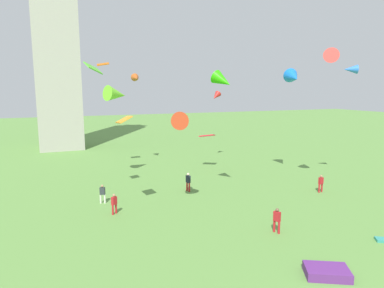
{
  "coord_description": "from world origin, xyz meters",
  "views": [
    {
      "loc": [
        -11.21,
        -8.65,
        9.5
      ],
      "look_at": [
        -0.96,
        16.06,
        5.19
      ],
      "focal_mm": 31.64,
      "sensor_mm": 36.0,
      "label": 1
    }
  ],
  "objects_px": {
    "monument_obelisk": "(54,6)",
    "kite_flying_10": "(124,120)",
    "person_4": "(114,203)",
    "kite_flying_8": "(330,58)",
    "kite_flying_1": "(136,78)",
    "kite_flying_6": "(103,64)",
    "person_1": "(102,193)",
    "kite_flying_4": "(207,136)",
    "person_3": "(321,183)",
    "kite_flying_0": "(216,96)",
    "kite_flying_9": "(177,121)",
    "kite_flying_7": "(223,81)",
    "kite_flying_11": "(93,68)",
    "person_2": "(188,181)",
    "person_0": "(277,219)",
    "kite_flying_3": "(351,69)",
    "kite_bundle_0": "(327,272)",
    "kite_flying_5": "(294,77)",
    "kite_flying_2": "(116,94)"
  },
  "relations": [
    {
      "from": "kite_flying_7",
      "to": "kite_flying_11",
      "type": "height_order",
      "value": "kite_flying_11"
    },
    {
      "from": "person_1",
      "to": "person_4",
      "type": "xyz_separation_m",
      "value": [
        0.48,
        -2.9,
        -0.01
      ]
    },
    {
      "from": "kite_flying_4",
      "to": "person_3",
      "type": "bearing_deg",
      "value": -26.1
    },
    {
      "from": "kite_flying_10",
      "to": "kite_flying_5",
      "type": "bearing_deg",
      "value": -80.92
    },
    {
      "from": "monument_obelisk",
      "to": "kite_flying_3",
      "type": "height_order",
      "value": "monument_obelisk"
    },
    {
      "from": "monument_obelisk",
      "to": "person_3",
      "type": "relative_size",
      "value": 26.84
    },
    {
      "from": "person_4",
      "to": "kite_flying_7",
      "type": "xyz_separation_m",
      "value": [
        9.19,
        -0.09,
        9.32
      ]
    },
    {
      "from": "person_3",
      "to": "kite_flying_0",
      "type": "relative_size",
      "value": 0.99
    },
    {
      "from": "person_1",
      "to": "kite_flying_4",
      "type": "xyz_separation_m",
      "value": [
        13.28,
        7.7,
        3.2
      ]
    },
    {
      "from": "kite_flying_4",
      "to": "kite_flying_8",
      "type": "bearing_deg",
      "value": -20.78
    },
    {
      "from": "person_4",
      "to": "kite_flying_7",
      "type": "distance_m",
      "value": 13.09
    },
    {
      "from": "kite_flying_0",
      "to": "kite_flying_10",
      "type": "height_order",
      "value": "kite_flying_0"
    },
    {
      "from": "person_2",
      "to": "kite_flying_8",
      "type": "relative_size",
      "value": 0.69
    },
    {
      "from": "person_2",
      "to": "kite_flying_6",
      "type": "distance_m",
      "value": 15.81
    },
    {
      "from": "kite_flying_7",
      "to": "kite_flying_8",
      "type": "relative_size",
      "value": 0.9
    },
    {
      "from": "person_4",
      "to": "kite_flying_9",
      "type": "distance_m",
      "value": 7.9
    },
    {
      "from": "person_0",
      "to": "kite_bundle_0",
      "type": "distance_m",
      "value": 5.56
    },
    {
      "from": "person_3",
      "to": "kite_flying_7",
      "type": "distance_m",
      "value": 13.45
    },
    {
      "from": "person_4",
      "to": "kite_flying_6",
      "type": "xyz_separation_m",
      "value": [
        1.38,
        12.71,
        11.29
      ]
    },
    {
      "from": "person_4",
      "to": "kite_flying_8",
      "type": "bearing_deg",
      "value": 141.28
    },
    {
      "from": "monument_obelisk",
      "to": "kite_flying_4",
      "type": "bearing_deg",
      "value": -55.58
    },
    {
      "from": "person_0",
      "to": "kite_flying_9",
      "type": "distance_m",
      "value": 10.09
    },
    {
      "from": "kite_flying_7",
      "to": "kite_flying_10",
      "type": "distance_m",
      "value": 8.88
    },
    {
      "from": "monument_obelisk",
      "to": "kite_flying_10",
      "type": "distance_m",
      "value": 37.27
    },
    {
      "from": "person_3",
      "to": "kite_flying_11",
      "type": "distance_m",
      "value": 22.52
    },
    {
      "from": "kite_flying_3",
      "to": "kite_flying_5",
      "type": "distance_m",
      "value": 5.35
    },
    {
      "from": "kite_flying_0",
      "to": "kite_flying_5",
      "type": "distance_m",
      "value": 11.68
    },
    {
      "from": "person_1",
      "to": "kite_flying_9",
      "type": "xyz_separation_m",
      "value": [
        5.23,
        -4.07,
        6.2
      ]
    },
    {
      "from": "person_3",
      "to": "kite_bundle_0",
      "type": "distance_m",
      "value": 15.32
    },
    {
      "from": "kite_flying_1",
      "to": "kite_flying_6",
      "type": "distance_m",
      "value": 4.45
    },
    {
      "from": "person_2",
      "to": "kite_flying_8",
      "type": "distance_m",
      "value": 17.25
    },
    {
      "from": "kite_flying_8",
      "to": "person_0",
      "type": "bearing_deg",
      "value": 73.8
    },
    {
      "from": "monument_obelisk",
      "to": "kite_flying_10",
      "type": "bearing_deg",
      "value": -83.99
    },
    {
      "from": "kite_flying_5",
      "to": "kite_flying_11",
      "type": "bearing_deg",
      "value": -159.51
    },
    {
      "from": "kite_flying_2",
      "to": "kite_flying_11",
      "type": "bearing_deg",
      "value": 129.93
    },
    {
      "from": "kite_flying_6",
      "to": "kite_flying_9",
      "type": "xyz_separation_m",
      "value": [
        3.37,
        -13.87,
        -5.08
      ]
    },
    {
      "from": "person_2",
      "to": "kite_flying_9",
      "type": "distance_m",
      "value": 8.07
    },
    {
      "from": "kite_flying_1",
      "to": "kite_flying_8",
      "type": "xyz_separation_m",
      "value": [
        14.48,
        -15.21,
        1.48
      ]
    },
    {
      "from": "kite_flying_8",
      "to": "kite_flying_3",
      "type": "bearing_deg",
      "value": -126.43
    },
    {
      "from": "person_2",
      "to": "kite_flying_0",
      "type": "distance_m",
      "value": 15.65
    },
    {
      "from": "person_2",
      "to": "kite_flying_9",
      "type": "relative_size",
      "value": 0.81
    },
    {
      "from": "person_0",
      "to": "kite_flying_0",
      "type": "relative_size",
      "value": 1.02
    },
    {
      "from": "person_3",
      "to": "kite_flying_0",
      "type": "bearing_deg",
      "value": -84.89
    },
    {
      "from": "kite_flying_10",
      "to": "kite_flying_0",
      "type": "bearing_deg",
      "value": -48.01
    },
    {
      "from": "kite_flying_2",
      "to": "kite_flying_6",
      "type": "height_order",
      "value": "kite_flying_6"
    },
    {
      "from": "kite_flying_1",
      "to": "monument_obelisk",
      "type": "bearing_deg",
      "value": 114.92
    },
    {
      "from": "kite_flying_4",
      "to": "kite_flying_7",
      "type": "xyz_separation_m",
      "value": [
        -3.61,
        -10.69,
        6.11
      ]
    },
    {
      "from": "person_2",
      "to": "kite_flying_10",
      "type": "distance_m",
      "value": 10.04
    },
    {
      "from": "person_0",
      "to": "kite_flying_3",
      "type": "xyz_separation_m",
      "value": [
        13.75,
        7.54,
        10.48
      ]
    },
    {
      "from": "kite_flying_10",
      "to": "kite_flying_1",
      "type": "bearing_deg",
      "value": -19.66
    }
  ]
}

